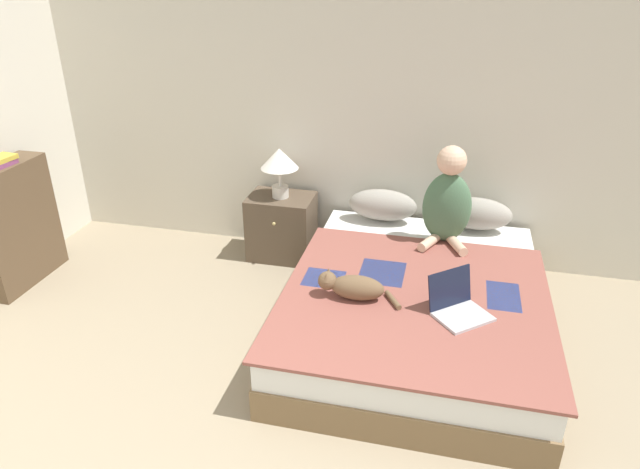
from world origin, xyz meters
name	(u,v)px	position (x,y,z in m)	size (l,w,h in m)	color
wall_back	(348,104)	(0.00, 3.78, 1.27)	(6.03, 0.05, 2.55)	beige
bed	(415,308)	(0.70, 2.65, 0.20)	(1.66, 2.12, 0.41)	brown
pillow_near	(383,205)	(0.34, 3.57, 0.53)	(0.54, 0.24, 0.25)	gray
pillow_far	(476,214)	(1.07, 3.57, 0.53)	(0.54, 0.24, 0.25)	gray
person_sitting	(448,200)	(0.84, 3.29, 0.73)	(0.36, 0.36, 0.73)	#476B4C
cat_tabby	(352,286)	(0.32, 2.35, 0.49)	(0.53, 0.18, 0.18)	brown
laptop_open	(458,306)	(0.97, 2.33, 0.46)	(0.42, 0.42, 0.25)	#B7B7BC
nightstand	(282,227)	(-0.50, 3.52, 0.27)	(0.53, 0.41, 0.55)	brown
table_lamp	(279,162)	(-0.50, 3.51, 0.85)	(0.31, 0.31, 0.41)	beige
bookshelf	(14,225)	(-2.36, 2.65, 0.48)	(0.24, 0.72, 0.95)	brown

